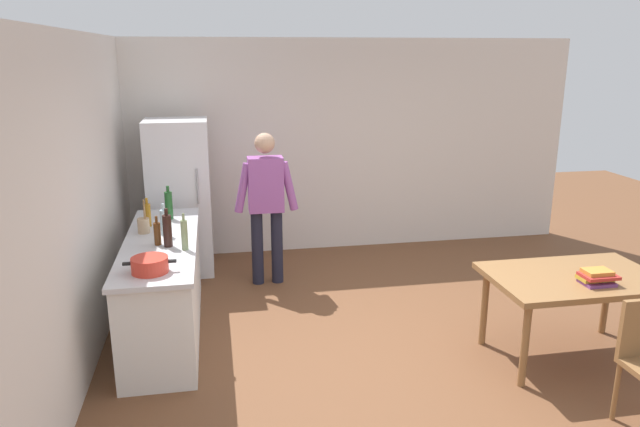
{
  "coord_description": "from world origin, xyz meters",
  "views": [
    {
      "loc": [
        -1.49,
        -4.38,
        2.54
      ],
      "look_at": [
        -0.5,
        1.01,
        1.02
      ],
      "focal_mm": 32.94,
      "sensor_mm": 36.0,
      "label": 1
    }
  ],
  "objects_px": {
    "refrigerator": "(180,198)",
    "person": "(266,199)",
    "dining_table": "(574,284)",
    "bottle_wine_dark": "(167,230)",
    "bottle_oil_amber": "(148,215)",
    "bottle_beer_brown": "(157,233)",
    "bottle_wine_green": "(169,205)",
    "bottle_water_clear": "(164,222)",
    "cooking_pot": "(150,265)",
    "book_stack": "(597,277)",
    "utensil_jar": "(144,225)",
    "bottle_vinegar_tall": "(184,234)"
  },
  "relations": [
    {
      "from": "refrigerator",
      "to": "person",
      "type": "bearing_deg",
      "value": -30.23
    },
    {
      "from": "dining_table",
      "to": "bottle_wine_dark",
      "type": "relative_size",
      "value": 4.12
    },
    {
      "from": "person",
      "to": "dining_table",
      "type": "bearing_deg",
      "value": -42.41
    },
    {
      "from": "bottle_wine_dark",
      "to": "bottle_oil_amber",
      "type": "bearing_deg",
      "value": 109.13
    },
    {
      "from": "bottle_beer_brown",
      "to": "bottle_wine_green",
      "type": "bearing_deg",
      "value": 86.71
    },
    {
      "from": "refrigerator",
      "to": "bottle_water_clear",
      "type": "distance_m",
      "value": 1.46
    },
    {
      "from": "person",
      "to": "bottle_wine_green",
      "type": "distance_m",
      "value": 1.07
    },
    {
      "from": "refrigerator",
      "to": "dining_table",
      "type": "distance_m",
      "value": 4.27
    },
    {
      "from": "person",
      "to": "refrigerator",
      "type": "bearing_deg",
      "value": 149.77
    },
    {
      "from": "refrigerator",
      "to": "bottle_oil_amber",
      "type": "distance_m",
      "value": 1.15
    },
    {
      "from": "cooking_pot",
      "to": "book_stack",
      "type": "xyz_separation_m",
      "value": [
        3.47,
        -0.5,
        -0.15
      ]
    },
    {
      "from": "refrigerator",
      "to": "cooking_pot",
      "type": "bearing_deg",
      "value": -92.68
    },
    {
      "from": "bottle_wine_dark",
      "to": "bottle_oil_amber",
      "type": "height_order",
      "value": "bottle_wine_dark"
    },
    {
      "from": "utensil_jar",
      "to": "book_stack",
      "type": "relative_size",
      "value": 1.17
    },
    {
      "from": "cooking_pot",
      "to": "utensil_jar",
      "type": "height_order",
      "value": "utensil_jar"
    },
    {
      "from": "bottle_wine_dark",
      "to": "bottle_beer_brown",
      "type": "height_order",
      "value": "bottle_wine_dark"
    },
    {
      "from": "bottle_water_clear",
      "to": "bottle_wine_green",
      "type": "distance_m",
      "value": 0.56
    },
    {
      "from": "cooking_pot",
      "to": "bottle_oil_amber",
      "type": "bearing_deg",
      "value": 96.02
    },
    {
      "from": "dining_table",
      "to": "bottle_vinegar_tall",
      "type": "xyz_separation_m",
      "value": [
        -3.17,
        0.8,
        0.36
      ]
    },
    {
      "from": "book_stack",
      "to": "bottle_vinegar_tall",
      "type": "bearing_deg",
      "value": 162.93
    },
    {
      "from": "utensil_jar",
      "to": "bottle_wine_green",
      "type": "height_order",
      "value": "bottle_wine_green"
    },
    {
      "from": "refrigerator",
      "to": "book_stack",
      "type": "xyz_separation_m",
      "value": [
        3.36,
        -2.9,
        -0.09
      ]
    },
    {
      "from": "utensil_jar",
      "to": "bottle_oil_amber",
      "type": "height_order",
      "value": "utensil_jar"
    },
    {
      "from": "bottle_wine_dark",
      "to": "book_stack",
      "type": "xyz_separation_m",
      "value": [
        3.38,
        -1.11,
        -0.24
      ]
    },
    {
      "from": "bottle_wine_dark",
      "to": "person",
      "type": "bearing_deg",
      "value": 52.0
    },
    {
      "from": "person",
      "to": "bottle_vinegar_tall",
      "type": "xyz_separation_m",
      "value": [
        -0.82,
        -1.35,
        0.06
      ]
    },
    {
      "from": "person",
      "to": "bottle_water_clear",
      "type": "relative_size",
      "value": 5.67
    },
    {
      "from": "cooking_pot",
      "to": "book_stack",
      "type": "distance_m",
      "value": 3.51
    },
    {
      "from": "bottle_wine_dark",
      "to": "bottle_water_clear",
      "type": "height_order",
      "value": "bottle_wine_dark"
    },
    {
      "from": "person",
      "to": "utensil_jar",
      "type": "relative_size",
      "value": 5.31
    },
    {
      "from": "cooking_pot",
      "to": "bottle_oil_amber",
      "type": "xyz_separation_m",
      "value": [
        -0.13,
        1.27,
        0.06
      ]
    },
    {
      "from": "utensil_jar",
      "to": "bottle_oil_amber",
      "type": "xyz_separation_m",
      "value": [
        0.02,
        0.22,
        0.04
      ]
    },
    {
      "from": "dining_table",
      "to": "book_stack",
      "type": "bearing_deg",
      "value": -72.67
    },
    {
      "from": "utensil_jar",
      "to": "person",
      "type": "bearing_deg",
      "value": 33.03
    },
    {
      "from": "bottle_oil_amber",
      "to": "bottle_beer_brown",
      "type": "bearing_deg",
      "value": -77.05
    },
    {
      "from": "bottle_vinegar_tall",
      "to": "bottle_wine_green",
      "type": "relative_size",
      "value": 0.94
    },
    {
      "from": "bottle_water_clear",
      "to": "bottle_wine_green",
      "type": "height_order",
      "value": "bottle_wine_green"
    },
    {
      "from": "cooking_pot",
      "to": "bottle_beer_brown",
      "type": "distance_m",
      "value": 0.67
    },
    {
      "from": "utensil_jar",
      "to": "bottle_water_clear",
      "type": "height_order",
      "value": "utensil_jar"
    },
    {
      "from": "person",
      "to": "book_stack",
      "type": "bearing_deg",
      "value": -44.17
    },
    {
      "from": "bottle_wine_dark",
      "to": "bottle_wine_green",
      "type": "relative_size",
      "value": 1.0
    },
    {
      "from": "dining_table",
      "to": "utensil_jar",
      "type": "bearing_deg",
      "value": 159.16
    },
    {
      "from": "person",
      "to": "bottle_water_clear",
      "type": "distance_m",
      "value": 1.36
    },
    {
      "from": "dining_table",
      "to": "bottle_oil_amber",
      "type": "relative_size",
      "value": 5.0
    },
    {
      "from": "bottle_wine_dark",
      "to": "bottle_water_clear",
      "type": "distance_m",
      "value": 0.34
    },
    {
      "from": "bottle_wine_green",
      "to": "book_stack",
      "type": "relative_size",
      "value": 1.24
    },
    {
      "from": "person",
      "to": "bottle_wine_green",
      "type": "relative_size",
      "value": 5.0
    },
    {
      "from": "dining_table",
      "to": "bottle_wine_dark",
      "type": "bearing_deg",
      "value": 164.63
    },
    {
      "from": "utensil_jar",
      "to": "bottle_wine_dark",
      "type": "relative_size",
      "value": 0.94
    },
    {
      "from": "bottle_water_clear",
      "to": "bottle_beer_brown",
      "type": "height_order",
      "value": "bottle_water_clear"
    }
  ]
}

